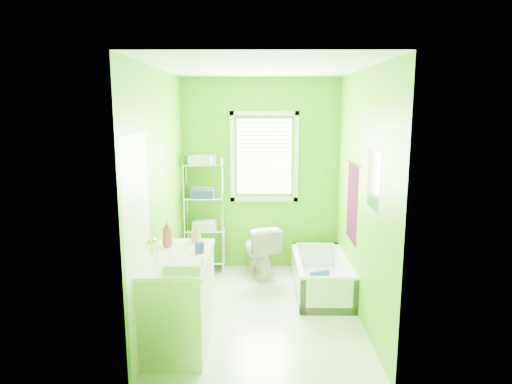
{
  "coord_description": "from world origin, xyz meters",
  "views": [
    {
      "loc": [
        -0.03,
        -4.69,
        2.22
      ],
      "look_at": [
        -0.05,
        0.25,
        1.29
      ],
      "focal_mm": 32.0,
      "sensor_mm": 36.0,
      "label": 1
    }
  ],
  "objects_px": {
    "bathtub": "(321,281)",
    "vanity": "(179,296)",
    "wire_shelf_unit": "(205,201)",
    "toilet": "(259,250)"
  },
  "relations": [
    {
      "from": "bathtub",
      "to": "vanity",
      "type": "distance_m",
      "value": 1.94
    },
    {
      "from": "bathtub",
      "to": "toilet",
      "type": "bearing_deg",
      "value": 143.57
    },
    {
      "from": "bathtub",
      "to": "wire_shelf_unit",
      "type": "bearing_deg",
      "value": 153.2
    },
    {
      "from": "toilet",
      "to": "vanity",
      "type": "distance_m",
      "value": 1.9
    },
    {
      "from": "toilet",
      "to": "wire_shelf_unit",
      "type": "height_order",
      "value": "wire_shelf_unit"
    },
    {
      "from": "toilet",
      "to": "wire_shelf_unit",
      "type": "distance_m",
      "value": 0.97
    },
    {
      "from": "vanity",
      "to": "bathtub",
      "type": "bearing_deg",
      "value": 38.18
    },
    {
      "from": "toilet",
      "to": "wire_shelf_unit",
      "type": "xyz_separation_m",
      "value": [
        -0.73,
        0.2,
        0.61
      ]
    },
    {
      "from": "bathtub",
      "to": "wire_shelf_unit",
      "type": "distance_m",
      "value": 1.85
    },
    {
      "from": "bathtub",
      "to": "vanity",
      "type": "xyz_separation_m",
      "value": [
        -1.51,
        -1.19,
        0.31
      ]
    }
  ]
}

